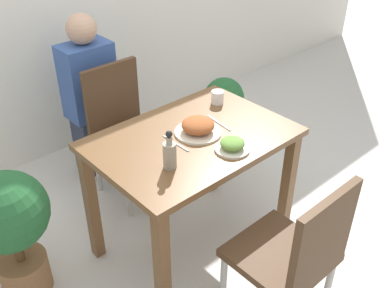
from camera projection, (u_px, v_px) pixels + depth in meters
name	position (u px, v px, depth m)	size (l,w,h in m)	color
ground_plane	(192.00, 243.00, 2.75)	(16.00, 16.00, 0.00)	beige
dining_table	(192.00, 156.00, 2.40)	(1.03, 0.73, 0.78)	brown
chair_near	(295.00, 253.00, 2.00)	(0.42, 0.42, 0.90)	#4C331E
chair_far	(124.00, 125.00, 2.96)	(0.42, 0.42, 0.90)	#4C331E
food_plate	(198.00, 127.00, 2.33)	(0.25, 0.25, 0.09)	beige
side_plate	(232.00, 145.00, 2.20)	(0.18, 0.18, 0.06)	beige
drink_cup	(217.00, 97.00, 2.62)	(0.07, 0.07, 0.08)	white
sauce_bottle	(170.00, 154.00, 2.06)	(0.06, 0.06, 0.20)	gray
fork_utensil	(175.00, 143.00, 2.27)	(0.01, 0.20, 0.00)	silver
spoon_utensil	(218.00, 123.00, 2.44)	(0.03, 0.20, 0.00)	silver
potted_plant_left	(11.00, 224.00, 2.22)	(0.41, 0.41, 0.75)	brown
potted_plant_right	(223.00, 115.00, 3.34)	(0.29, 0.29, 0.67)	brown
person_figure	(91.00, 98.00, 3.13)	(0.34, 0.22, 1.17)	#2D3347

